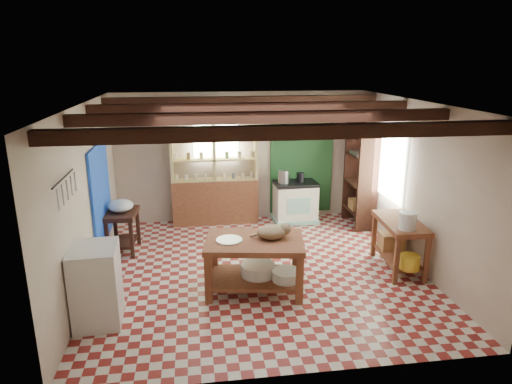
{
  "coord_description": "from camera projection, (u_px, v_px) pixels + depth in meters",
  "views": [
    {
      "loc": [
        -0.97,
        -6.49,
        3.2
      ],
      "look_at": [
        -0.01,
        0.3,
        1.2
      ],
      "focal_mm": 32.0,
      "sensor_mm": 36.0,
      "label": 1
    }
  ],
  "objects": [
    {
      "name": "basin_small",
      "position": [
        286.0,
        275.0,
        6.42
      ],
      "size": [
        0.47,
        0.47,
        0.14
      ],
      "primitive_type": "cylinder",
      "rotation": [
        0.0,
        0.0,
        -0.16
      ],
      "color": "silver",
      "rests_on": "work_table"
    },
    {
      "name": "ceiling_beams",
      "position": [
        259.0,
        112.0,
        6.5
      ],
      "size": [
        5.0,
        3.8,
        0.15
      ],
      "primitive_type": "cube",
      "color": "#361C13",
      "rests_on": "ceiling"
    },
    {
      "name": "utensil_rail",
      "position": [
        65.0,
        188.0,
        5.22
      ],
      "size": [
        0.06,
        0.9,
        0.28
      ],
      "primitive_type": "cube",
      "color": "black",
      "rests_on": "wall_left"
    },
    {
      "name": "work_table",
      "position": [
        255.0,
        265.0,
        6.49
      ],
      "size": [
        1.49,
        1.11,
        0.77
      ],
      "primitive_type": "cube",
      "rotation": [
        0.0,
        0.0,
        -0.16
      ],
      "color": "brown",
      "rests_on": "floor"
    },
    {
      "name": "wall_back",
      "position": [
        241.0,
        157.0,
        9.2
      ],
      "size": [
        5.0,
        0.04,
        2.6
      ],
      "primitive_type": "cube",
      "color": "#BCAB97",
      "rests_on": "floor"
    },
    {
      "name": "stove",
      "position": [
        295.0,
        202.0,
        9.26
      ],
      "size": [
        0.87,
        0.6,
        0.83
      ],
      "primitive_type": "cube",
      "rotation": [
        0.0,
        0.0,
        0.04
      ],
      "color": "white",
      "rests_on": "floor"
    },
    {
      "name": "yellow_tub",
      "position": [
        410.0,
        262.0,
        6.74
      ],
      "size": [
        0.31,
        0.31,
        0.21
      ],
      "primitive_type": "cylinder",
      "rotation": [
        0.0,
        0.0,
        -0.07
      ],
      "color": "gold",
      "rests_on": "right_counter"
    },
    {
      "name": "basin_large",
      "position": [
        258.0,
        269.0,
        6.56
      ],
      "size": [
        0.57,
        0.57,
        0.17
      ],
      "primitive_type": "cylinder",
      "rotation": [
        0.0,
        0.0,
        -0.16
      ],
      "color": "silver",
      "rests_on": "work_table"
    },
    {
      "name": "floor",
      "position": [
        259.0,
        271.0,
        7.2
      ],
      "size": [
        5.0,
        5.0,
        0.02
      ],
      "primitive_type": "cube",
      "color": "maroon",
      "rests_on": "ground"
    },
    {
      "name": "wall_front",
      "position": [
        297.0,
        262.0,
        4.45
      ],
      "size": [
        5.0,
        0.04,
        2.6
      ],
      "primitive_type": "cube",
      "color": "#BCAB97",
      "rests_on": "floor"
    },
    {
      "name": "enamel_bowl",
      "position": [
        121.0,
        206.0,
        7.68
      ],
      "size": [
        0.44,
        0.44,
        0.21
      ],
      "primitive_type": "ellipsoid",
      "rotation": [
        0.0,
        0.0,
        -0.07
      ],
      "color": "silver",
      "rests_on": "prep_table"
    },
    {
      "name": "pot_rack",
      "position": [
        308.0,
        115.0,
        8.7
      ],
      "size": [
        0.86,
        0.12,
        0.36
      ],
      "primitive_type": "cube",
      "color": "black",
      "rests_on": "ceiling"
    },
    {
      "name": "white_cabinet",
      "position": [
        96.0,
        285.0,
        5.67
      ],
      "size": [
        0.59,
        0.7,
        1.01
      ],
      "primitive_type": "cube",
      "rotation": [
        0.0,
        0.0,
        0.05
      ],
      "color": "silver",
      "rests_on": "floor"
    },
    {
      "name": "steel_tray",
      "position": [
        229.0,
        240.0,
        6.34
      ],
      "size": [
        0.42,
        0.42,
        0.02
      ],
      "primitive_type": "cylinder",
      "rotation": [
        0.0,
        0.0,
        -0.16
      ],
      "color": "#ADACB4",
      "rests_on": "work_table"
    },
    {
      "name": "green_wall_patch",
      "position": [
        302.0,
        158.0,
        9.36
      ],
      "size": [
        1.3,
        0.04,
        2.3
      ],
      "primitive_type": "cube",
      "color": "#1B431F",
      "rests_on": "wall_back"
    },
    {
      "name": "cat",
      "position": [
        272.0,
        232.0,
        6.4
      ],
      "size": [
        0.44,
        0.34,
        0.2
      ],
      "primitive_type": "ellipsoid",
      "rotation": [
        0.0,
        0.0,
        0.02
      ],
      "color": "#987E58",
      "rests_on": "work_table"
    },
    {
      "name": "ceiling",
      "position": [
        259.0,
        103.0,
        6.46
      ],
      "size": [
        5.0,
        5.0,
        0.02
      ],
      "primitive_type": "cube",
      "color": "#49494E",
      "rests_on": "wall_back"
    },
    {
      "name": "wall_right",
      "position": [
        416.0,
        185.0,
        7.17
      ],
      "size": [
        0.04,
        5.0,
        2.6
      ],
      "primitive_type": "cube",
      "color": "#BCAB97",
      "rests_on": "floor"
    },
    {
      "name": "blue_wall_patch",
      "position": [
        101.0,
        194.0,
        7.41
      ],
      "size": [
        0.04,
        1.4,
        1.6
      ],
      "primitive_type": "cube",
      "color": "blue",
      "rests_on": "wall_left"
    },
    {
      "name": "tall_rack",
      "position": [
        361.0,
        176.0,
        8.93
      ],
      "size": [
        0.4,
        0.86,
        2.0
      ],
      "primitive_type": "cube",
      "color": "#361C13",
      "rests_on": "floor"
    },
    {
      "name": "wall_left",
      "position": [
        86.0,
        198.0,
        6.49
      ],
      "size": [
        0.04,
        5.0,
        2.6
      ],
      "primitive_type": "cube",
      "color": "#BCAB97",
      "rests_on": "floor"
    },
    {
      "name": "window_back",
      "position": [
        216.0,
        138.0,
        9.01
      ],
      "size": [
        0.9,
        0.02,
        0.8
      ],
      "primitive_type": "cube",
      "color": "beige",
      "rests_on": "wall_back"
    },
    {
      "name": "white_bucket",
      "position": [
        408.0,
        221.0,
        6.66
      ],
      "size": [
        0.28,
        0.28,
        0.26
      ],
      "primitive_type": "cylinder",
      "rotation": [
        0.0,
        0.0,
        -0.07
      ],
      "color": "silver",
      "rests_on": "right_counter"
    },
    {
      "name": "window_right",
      "position": [
        389.0,
        165.0,
        8.09
      ],
      "size": [
        0.02,
        1.3,
        1.2
      ],
      "primitive_type": "cube",
      "color": "beige",
      "rests_on": "wall_right"
    },
    {
      "name": "prep_table",
      "position": [
        123.0,
        231.0,
        7.81
      ],
      "size": [
        0.54,
        0.75,
        0.73
      ],
      "primitive_type": "cube",
      "rotation": [
        0.0,
        0.0,
        -0.07
      ],
      "color": "#361C13",
      "rests_on": "floor"
    },
    {
      "name": "wicker_basket",
      "position": [
        392.0,
        241.0,
        7.45
      ],
      "size": [
        0.4,
        0.33,
        0.26
      ],
      "primitive_type": "cube",
      "rotation": [
        0.0,
        0.0,
        -0.07
      ],
      "color": "#A47442",
      "rests_on": "right_counter"
    },
    {
      "name": "kettle_right",
      "position": [
        301.0,
        177.0,
        9.14
      ],
      "size": [
        0.16,
        0.16,
        0.19
      ],
      "primitive_type": "cylinder",
      "rotation": [
        0.0,
        0.0,
        0.04
      ],
      "color": "black",
      "rests_on": "stove"
    },
    {
      "name": "shelving_unit",
      "position": [
        214.0,
        170.0,
        9.01
      ],
      "size": [
        1.7,
        0.34,
        2.2
      ],
      "primitive_type": "cube",
      "color": "tan",
      "rests_on": "floor"
    },
    {
      "name": "right_counter",
      "position": [
        399.0,
        245.0,
        7.15
      ],
      "size": [
        0.64,
        1.16,
        0.81
      ],
      "primitive_type": "cube",
      "rotation": [
        0.0,
        0.0,
        -0.07
      ],
      "color": "brown",
      "rests_on": "floor"
    },
    {
      "name": "kettle_left",
      "position": [
        284.0,
        177.0,
        9.07
      ],
      "size": [
        0.23,
        0.23,
        0.25
      ],
      "primitive_type": "cylinder",
      "rotation": [
        0.0,
        0.0,
        0.04
      ],
      "color": "#ADACB4",
      "rests_on": "stove"
    }
  ]
}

